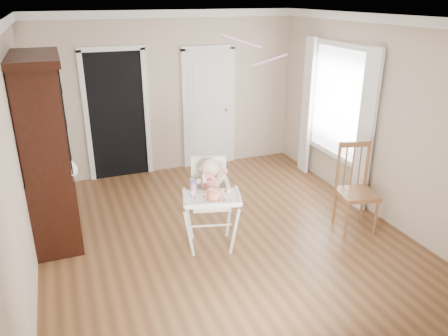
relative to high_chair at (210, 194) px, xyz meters
name	(u,v)px	position (x,y,z in m)	size (l,w,h in m)	color
floor	(222,234)	(0.23, 0.22, -0.71)	(5.00, 5.00, 0.00)	brown
ceiling	(221,17)	(0.23, 0.22, 1.99)	(5.00, 5.00, 0.00)	white
wall_back	(169,94)	(0.23, 2.72, 0.64)	(4.50, 4.50, 0.00)	#C3B098
wall_left	(17,159)	(-2.02, 0.22, 0.64)	(5.00, 5.00, 0.00)	#C3B098
wall_right	(374,118)	(2.48, 0.22, 0.64)	(5.00, 5.00, 0.00)	#C3B098
crown_molding	(221,23)	(0.23, 0.22, 1.93)	(4.50, 5.00, 0.12)	white
doorway	(117,113)	(-0.67, 2.71, 0.40)	(1.06, 0.05, 2.22)	black
closet_door	(209,110)	(0.93, 2.70, 0.32)	(0.96, 0.09, 2.13)	white
window_right	(336,109)	(2.41, 1.02, 0.58)	(0.13, 1.84, 2.30)	white
high_chair	(210,194)	(0.00, 0.00, 0.00)	(0.83, 0.95, 1.15)	white
baby	(210,180)	(0.01, 0.03, 0.17)	(0.32, 0.30, 0.51)	beige
cake	(214,194)	(-0.06, -0.30, 0.14)	(0.22, 0.22, 0.10)	silver
sippy_cup	(193,187)	(-0.23, -0.08, 0.17)	(0.08, 0.08, 0.19)	#CE7E95
china_cabinet	(47,151)	(-1.75, 0.98, 0.45)	(0.61, 1.37, 2.31)	black
dining_chair	(356,191)	(1.94, -0.24, -0.17)	(0.56, 0.56, 1.15)	brown
streamer	(242,41)	(0.51, 0.28, 1.72)	(0.03, 0.50, 0.02)	pink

